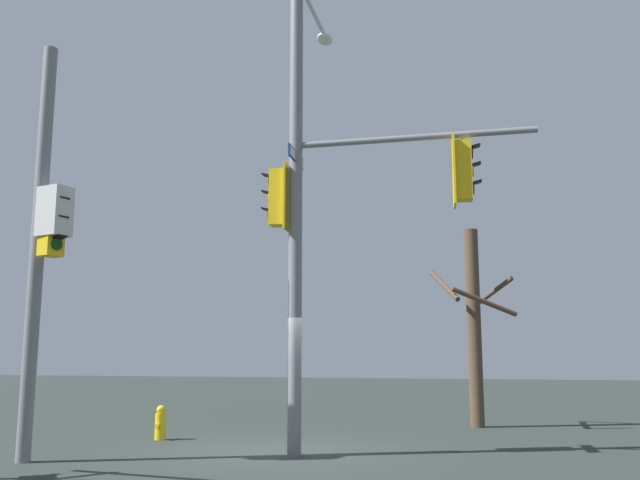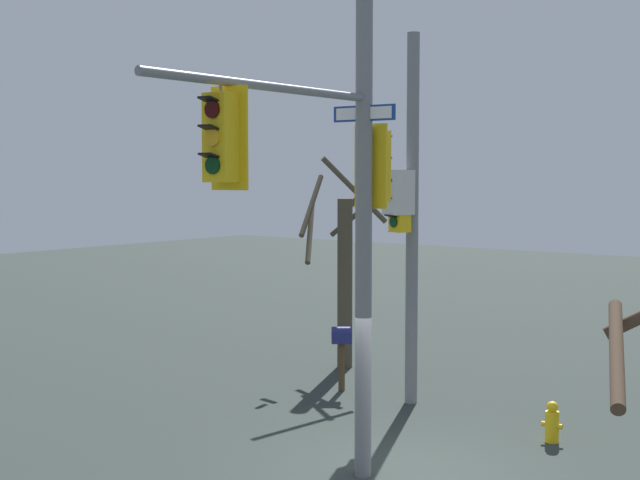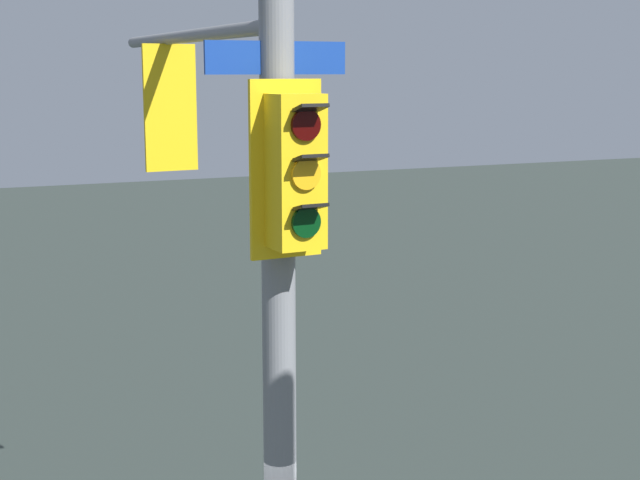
% 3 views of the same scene
% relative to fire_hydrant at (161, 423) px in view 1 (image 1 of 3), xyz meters
% --- Properties ---
extents(ground_plane, '(80.00, 80.00, 0.00)m').
position_rel_fire_hydrant_xyz_m(ground_plane, '(-1.20, -2.99, -0.34)').
color(ground_plane, '#29322E').
extents(main_signal_pole_assembly, '(3.51, 5.20, 9.80)m').
position_rel_fire_hydrant_xyz_m(main_signal_pole_assembly, '(-1.48, -4.00, 4.92)').
color(main_signal_pole_assembly, slate).
rests_on(main_signal_pole_assembly, ground).
extents(secondary_pole_assembly, '(0.53, 0.80, 7.54)m').
position_rel_fire_hydrant_xyz_m(secondary_pole_assembly, '(-3.46, 0.70, 3.61)').
color(secondary_pole_assembly, slate).
rests_on(secondary_pole_assembly, ground).
extents(fire_hydrant, '(0.38, 0.24, 0.73)m').
position_rel_fire_hydrant_xyz_m(fire_hydrant, '(0.00, 0.00, 0.00)').
color(fire_hydrant, yellow).
rests_on(fire_hydrant, ground).
extents(bare_tree_across_street, '(2.23, 2.26, 5.08)m').
position_rel_fire_hydrant_xyz_m(bare_tree_across_street, '(4.24, -6.63, 2.29)').
color(bare_tree_across_street, '#4F3C2B').
rests_on(bare_tree_across_street, ground).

